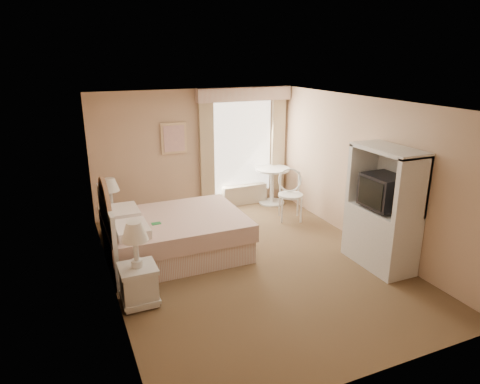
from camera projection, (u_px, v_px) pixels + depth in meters
name	position (u px, v px, depth m)	size (l,w,h in m)	color
room	(252.00, 187.00, 6.39)	(4.21, 5.51, 2.51)	brown
window	(244.00, 143.00, 9.08)	(2.05, 0.22, 2.51)	white
framed_art	(174.00, 138.00, 8.50)	(0.52, 0.04, 0.62)	#DAB486
bed	(169.00, 235.00, 6.91)	(2.19, 1.73, 1.53)	tan
nightstand_near	(138.00, 275.00, 5.53)	(0.47, 0.47, 1.14)	silver
nightstand_far	(113.00, 215.00, 7.63)	(0.44, 0.44, 1.08)	silver
round_table	(272.00, 180.00, 9.32)	(0.75, 0.75, 0.80)	silver
cafe_chair	(290.00, 190.00, 8.44)	(0.63, 0.63, 1.00)	silver
armoire	(382.00, 218.00, 6.50)	(0.56, 1.12, 1.87)	silver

